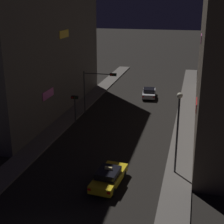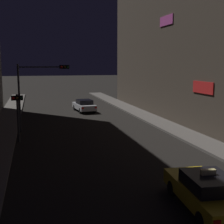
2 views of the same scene
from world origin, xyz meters
name	(u,v)px [view 1 (image 1 of 2)]	position (x,y,z in m)	size (l,w,h in m)	color
sidewalk_left	(79,108)	(-6.93, 27.12, 0.09)	(2.24, 58.23, 0.17)	#5B5651
sidewalk_right	(186,117)	(6.93, 27.12, 0.09)	(2.24, 58.23, 0.17)	#5B5651
building_facade_left	(31,26)	(-12.34, 25.68, 10.72)	(8.67, 27.40, 21.44)	#514C47
taxi	(109,177)	(1.72, 9.53, 0.74)	(2.17, 4.59, 1.62)	yellow
far_car	(149,93)	(1.28, 34.78, 0.73)	(2.25, 4.61, 1.42)	#B7B7BC
traffic_light_overhead	(96,84)	(-4.02, 25.44, 3.97)	(4.16, 0.42, 5.52)	#2D2D33
traffic_light_left_kerb	(75,103)	(-5.55, 21.96, 2.47)	(0.80, 0.42, 3.41)	#2D2D33
street_lamp_near_block	(178,122)	(6.61, 12.60, 4.63)	(0.45, 0.45, 6.86)	#2D2D33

